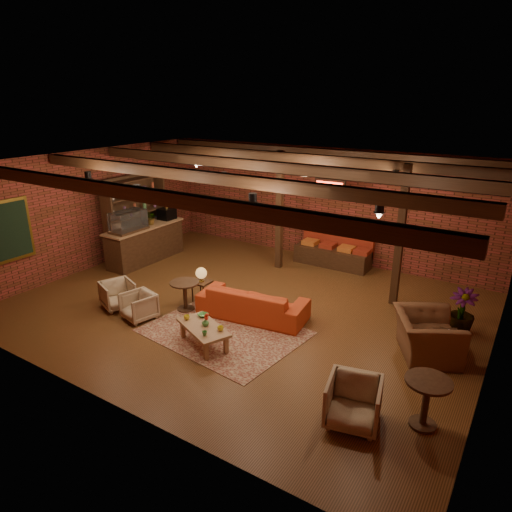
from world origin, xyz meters
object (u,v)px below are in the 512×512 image
Objects in this scene: armchair_b at (139,305)px; armchair_far at (354,400)px; round_table_left at (185,291)px; round_table_right at (427,396)px; sofa at (253,302)px; plant_tall at (469,268)px; coffee_table at (203,328)px; side_table_lamp at (201,276)px; armchair_a at (118,293)px; armchair_right at (428,329)px; side_table_book at (446,334)px.

armchair_far is at bearing 6.86° from armchair_b.
round_table_left is 0.87× the size of round_table_right.
sofa is 3.50× the size of round_table_left.
sofa is 3.62× the size of armchair_b.
round_table_left is at bearing -157.89° from plant_tall.
armchair_far reaches higher than round_table_right.
plant_tall is (5.36, 2.18, 0.96)m from round_table_left.
coffee_table is 4.12m from round_table_right.
side_table_lamp is 1.05× the size of armchair_far.
round_table_left is 0.24× the size of plant_tall.
round_table_right is 0.27× the size of plant_tall.
armchair_right is at bearing -53.35° from armchair_a.
sofa is at bearing -156.95° from plant_tall.
sofa is at bearing 49.03° from armchair_b.
coffee_table is 4.15m from armchair_right.
sofa is at bearing -171.21° from side_table_book.
coffee_table is at bearing 76.35° from sofa.
armchair_far reaches higher than sofa.
armchair_a is (-1.37, -1.30, -0.29)m from side_table_lamp.
side_table_lamp is (-1.29, 1.55, 0.27)m from coffee_table.
sofa is at bearing -44.32° from armchair_a.
armchair_a is 0.87× the size of armchair_far.
side_table_lamp is 0.67× the size of armchair_right.
armchair_a is at bearing 76.78° from armchair_right.
armchair_right reaches higher than side_table_lamp.
armchair_right is (6.34, 1.66, 0.19)m from armchair_a.
round_table_left is at bearing 71.98° from armchair_b.
round_table_left is 0.55× the size of armchair_right.
armchair_right is (5.53, 1.81, 0.21)m from armchair_b.
sofa is 4.27m from round_table_right.
armchair_far is (4.52, -2.12, -0.24)m from side_table_lamp.
plant_tall reaches higher than armchair_far.
armchair_right is (4.96, 0.37, -0.09)m from side_table_lamp.
round_table_left is 4.79m from armchair_far.
side_table_lamp is at bearing 129.82° from coffee_table.
side_table_book is 0.71× the size of round_table_right.
armchair_a is at bearing -164.59° from side_table_book.
coffee_table is at bearing -50.18° from side_table_lamp.
side_table_lamp reaches higher than side_table_book.
round_table_left is (-0.01, -0.57, -0.17)m from side_table_lamp.
armchair_right is at bearing 179.08° from sofa.
plant_tall is (5.91, 3.04, 1.09)m from armchair_b.
plant_tall is at bearing 85.86° from side_table_book.
coffee_table is 1.97× the size of round_table_left.
side_table_book is at bearing -52.65° from armchair_a.
armchair_a is 6.79m from round_table_right.
plant_tall is at bearing -45.05° from armchair_right.
armchair_a is 1.24× the size of side_table_book.
armchair_right reaches higher than round_table_right.
plant_tall is (5.35, 1.60, 0.79)m from side_table_lamp.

